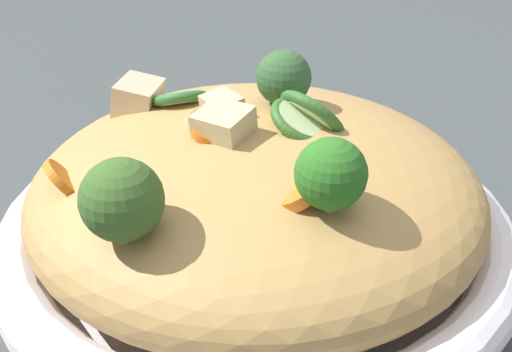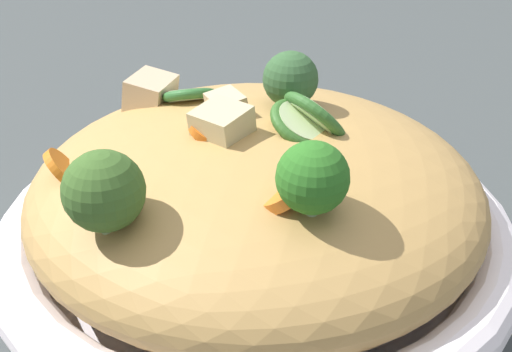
{
  "view_description": "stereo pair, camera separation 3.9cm",
  "coord_description": "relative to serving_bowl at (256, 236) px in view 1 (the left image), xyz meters",
  "views": [
    {
      "loc": [
        0.14,
        -0.3,
        0.27
      ],
      "look_at": [
        0.0,
        0.0,
        0.07
      ],
      "focal_mm": 43.06,
      "sensor_mm": 36.0,
      "label": 1
    },
    {
      "loc": [
        0.18,
        -0.28,
        0.27
      ],
      "look_at": [
        0.0,
        0.0,
        0.07
      ],
      "focal_mm": 43.06,
      "sensor_mm": 36.0,
      "label": 2
    }
  ],
  "objects": [
    {
      "name": "zucchini_slices",
      "position": [
        0.0,
        0.02,
        0.08
      ],
      "size": [
        0.15,
        0.06,
        0.04
      ],
      "color": "beige",
      "rests_on": "serving_bowl"
    },
    {
      "name": "chicken_chunks",
      "position": [
        -0.06,
        0.0,
        0.08
      ],
      "size": [
        0.12,
        0.07,
        0.04
      ],
      "color": "#C7B188",
      "rests_on": "serving_bowl"
    },
    {
      "name": "serving_bowl",
      "position": [
        0.0,
        0.0,
        0.0
      ],
      "size": [
        0.33,
        0.33,
        0.05
      ],
      "color": "white",
      "rests_on": "ground_plane"
    },
    {
      "name": "carrot_coins",
      "position": [
        -0.02,
        -0.05,
        0.07
      ],
      "size": [
        0.16,
        0.09,
        0.04
      ],
      "color": "orange",
      "rests_on": "serving_bowl"
    },
    {
      "name": "ground_plane",
      "position": [
        0.0,
        0.0,
        -0.03
      ],
      "size": [
        3.0,
        3.0,
        0.0
      ],
      "primitive_type": "plane",
      "color": "#3E4443"
    },
    {
      "name": "broccoli_florets",
      "position": [
        0.01,
        -0.05,
        0.09
      ],
      "size": [
        0.14,
        0.2,
        0.06
      ],
      "color": "#A3B574",
      "rests_on": "serving_bowl"
    },
    {
      "name": "noodle_heap",
      "position": [
        -0.0,
        0.0,
        0.04
      ],
      "size": [
        0.29,
        0.29,
        0.09
      ],
      "color": "tan",
      "rests_on": "serving_bowl"
    }
  ]
}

